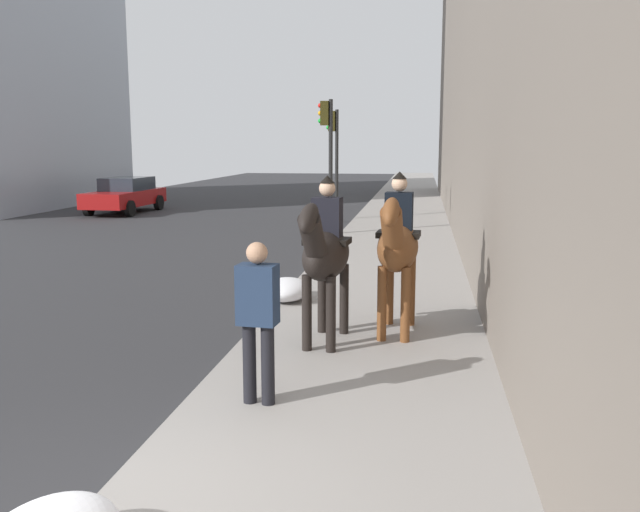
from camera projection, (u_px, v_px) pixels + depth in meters
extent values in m
ellipsoid|color=black|center=(326.00, 255.00, 9.11)|extent=(1.54, 0.67, 0.66)
cylinder|color=black|center=(331.00, 314.00, 8.75)|extent=(0.13, 0.13, 1.00)
cylinder|color=black|center=(307.00, 313.00, 8.82)|extent=(0.13, 0.13, 1.00)
cylinder|color=black|center=(344.00, 299.00, 9.62)|extent=(0.13, 0.13, 1.00)
cylinder|color=black|center=(322.00, 298.00, 9.69)|extent=(0.13, 0.13, 1.00)
cylinder|color=black|center=(313.00, 237.00, 8.31)|extent=(0.65, 0.33, 0.68)
ellipsoid|color=black|center=(309.00, 218.00, 8.07)|extent=(0.64, 0.27, 0.49)
cylinder|color=black|center=(337.00, 254.00, 9.81)|extent=(0.29, 0.12, 0.55)
cube|color=black|center=(327.00, 241.00, 9.13)|extent=(0.48, 0.63, 0.08)
cube|color=black|center=(327.00, 218.00, 9.07)|extent=(0.31, 0.40, 0.55)
sphere|color=#D8AD8C|center=(327.00, 188.00, 9.01)|extent=(0.22, 0.22, 0.22)
cone|color=black|center=(327.00, 179.00, 8.99)|extent=(0.21, 0.21, 0.10)
ellipsoid|color=brown|center=(398.00, 247.00, 9.55)|extent=(1.53, 0.66, 0.66)
cylinder|color=brown|center=(405.00, 305.00, 9.20)|extent=(0.13, 0.13, 1.04)
cylinder|color=brown|center=(382.00, 304.00, 9.26)|extent=(0.13, 0.13, 1.04)
cylinder|color=brown|center=(411.00, 291.00, 10.06)|extent=(0.13, 0.13, 1.04)
cylinder|color=brown|center=(389.00, 290.00, 10.13)|extent=(0.13, 0.13, 1.04)
cylinder|color=brown|center=(392.00, 230.00, 8.75)|extent=(0.65, 0.32, 0.68)
ellipsoid|color=brown|center=(391.00, 212.00, 8.51)|extent=(0.64, 0.26, 0.49)
cylinder|color=black|center=(403.00, 247.00, 10.25)|extent=(0.29, 0.12, 0.55)
cube|color=black|center=(399.00, 234.00, 9.57)|extent=(0.48, 0.63, 0.08)
cube|color=black|center=(399.00, 212.00, 9.51)|extent=(0.30, 0.40, 0.55)
sphere|color=#D8AD8C|center=(399.00, 184.00, 9.45)|extent=(0.22, 0.22, 0.22)
cone|color=black|center=(400.00, 175.00, 9.43)|extent=(0.21, 0.21, 0.10)
cylinder|color=black|center=(249.00, 363.00, 7.04)|extent=(0.14, 0.14, 0.85)
cylinder|color=black|center=(268.00, 365.00, 7.00)|extent=(0.14, 0.14, 0.85)
cube|color=#1E2D47|center=(258.00, 295.00, 6.90)|extent=(0.29, 0.42, 0.62)
sphere|color=tan|center=(257.00, 253.00, 6.83)|extent=(0.22, 0.22, 0.22)
cube|color=maroon|center=(125.00, 198.00, 27.66)|extent=(4.52, 1.83, 0.60)
cube|color=#262D38|center=(127.00, 184.00, 27.83)|extent=(2.25, 1.57, 0.52)
cylinder|color=black|center=(130.00, 209.00, 26.22)|extent=(0.65, 0.24, 0.64)
cylinder|color=black|center=(88.00, 208.00, 26.51)|extent=(0.65, 0.24, 0.64)
cylinder|color=black|center=(159.00, 203.00, 28.91)|extent=(0.65, 0.24, 0.64)
cylinder|color=black|center=(121.00, 202.00, 29.21)|extent=(0.65, 0.24, 0.64)
cylinder|color=black|center=(331.00, 170.00, 20.12)|extent=(0.12, 0.12, 4.08)
cube|color=#2D280C|center=(325.00, 113.00, 19.88)|extent=(0.20, 0.24, 0.70)
sphere|color=red|center=(320.00, 106.00, 19.86)|extent=(0.14, 0.14, 0.14)
sphere|color=orange|center=(320.00, 113.00, 19.90)|extent=(0.14, 0.14, 0.14)
sphere|color=green|center=(320.00, 121.00, 19.93)|extent=(0.14, 0.14, 0.14)
cylinder|color=black|center=(337.00, 167.00, 24.05)|extent=(0.12, 0.12, 3.98)
cube|color=#2D280C|center=(332.00, 121.00, 23.82)|extent=(0.20, 0.24, 0.70)
sphere|color=red|center=(328.00, 115.00, 23.80)|extent=(0.14, 0.14, 0.14)
sphere|color=orange|center=(328.00, 121.00, 23.84)|extent=(0.14, 0.14, 0.14)
sphere|color=green|center=(328.00, 128.00, 23.87)|extent=(0.14, 0.14, 0.14)
ellipsoid|color=white|center=(286.00, 289.00, 11.72)|extent=(1.09, 0.84, 0.38)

